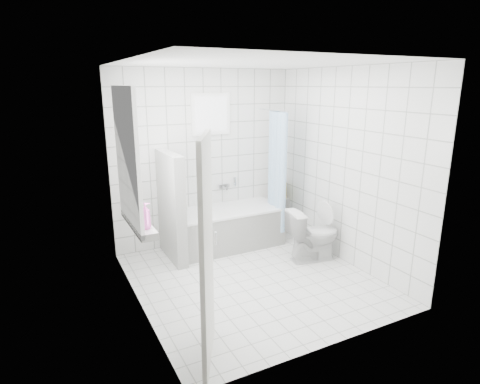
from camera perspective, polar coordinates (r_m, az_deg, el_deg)
ground at (r=5.17m, az=1.77°, el=-12.23°), size 3.00×3.00×0.00m
ceiling at (r=4.60m, az=2.04°, el=17.91°), size 3.00×3.00×0.00m
wall_back at (r=6.05m, az=-5.02°, el=4.81°), size 2.80×0.02×2.60m
wall_front at (r=3.53m, az=13.77°, el=-3.05°), size 2.80×0.02×2.60m
wall_left at (r=4.24m, az=-14.90°, el=-0.09°), size 0.02×3.00×2.60m
wall_right at (r=5.52m, az=14.74°, el=3.38°), size 0.02×3.00×2.60m
window_left at (r=4.47m, az=-15.44°, el=4.59°), size 0.01×0.90×1.40m
window_back at (r=5.96m, az=-4.09°, el=10.99°), size 0.50×0.01×0.50m
window_sill at (r=4.67m, az=-14.27°, el=-4.31°), size 0.18×1.02×0.08m
door at (r=3.41m, az=-4.74°, el=-8.73°), size 0.41×0.73×2.00m
bathtub at (r=6.05m, az=-1.79°, el=-5.04°), size 1.61×0.77×0.58m
partition_wall at (r=5.57m, az=-9.74°, el=-2.09°), size 0.15×0.85×1.50m
tiled_ledge at (r=6.76m, az=5.49°, el=-3.06°), size 0.40×0.24×0.55m
toilet at (r=5.65m, az=10.39°, el=-6.00°), size 0.77×0.52×0.73m
curtain_rod at (r=6.03m, az=4.73°, el=11.49°), size 0.02×0.80×0.02m
shower_curtain at (r=6.04m, az=5.20°, el=2.87°), size 0.14×0.48×1.78m
tub_faucet at (r=6.22m, az=-2.32°, el=0.90°), size 0.18×0.06×0.06m
sill_bottles at (r=4.61m, az=-14.25°, el=-2.34°), size 0.16×0.73×0.33m
ledge_bottles at (r=6.63m, az=5.79°, el=0.14°), size 0.20×0.19×0.27m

